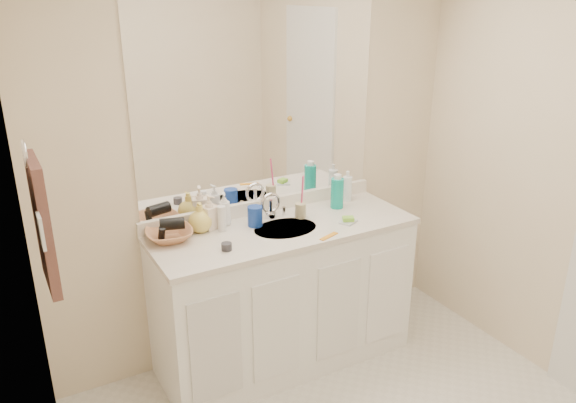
# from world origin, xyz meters

# --- Properties ---
(wall_back) EXTENTS (2.60, 0.02, 2.40)m
(wall_back) POSITION_xyz_m (0.00, 1.30, 1.20)
(wall_back) COLOR beige
(wall_back) RESTS_ON floor
(wall_left) EXTENTS (0.02, 2.60, 2.40)m
(wall_left) POSITION_xyz_m (-1.30, 0.00, 1.20)
(wall_left) COLOR beige
(wall_left) RESTS_ON floor
(vanity_cabinet) EXTENTS (1.50, 0.55, 0.85)m
(vanity_cabinet) POSITION_xyz_m (0.00, 1.02, 0.42)
(vanity_cabinet) COLOR white
(vanity_cabinet) RESTS_ON floor
(countertop) EXTENTS (1.52, 0.57, 0.03)m
(countertop) POSITION_xyz_m (0.00, 1.02, 0.86)
(countertop) COLOR silver
(countertop) RESTS_ON vanity_cabinet
(backsplash) EXTENTS (1.52, 0.03, 0.08)m
(backsplash) POSITION_xyz_m (0.00, 1.29, 0.92)
(backsplash) COLOR white
(backsplash) RESTS_ON countertop
(sink_basin) EXTENTS (0.37, 0.37, 0.02)m
(sink_basin) POSITION_xyz_m (0.00, 1.00, 0.87)
(sink_basin) COLOR beige
(sink_basin) RESTS_ON countertop
(faucet) EXTENTS (0.02, 0.02, 0.11)m
(faucet) POSITION_xyz_m (0.00, 1.18, 0.94)
(faucet) COLOR silver
(faucet) RESTS_ON countertop
(mirror) EXTENTS (1.48, 0.01, 1.20)m
(mirror) POSITION_xyz_m (0.00, 1.29, 1.56)
(mirror) COLOR white
(mirror) RESTS_ON wall_back
(blue_mug) EXTENTS (0.11, 0.11, 0.12)m
(blue_mug) POSITION_xyz_m (-0.13, 1.12, 0.94)
(blue_mug) COLOR #163899
(blue_mug) RESTS_ON countertop
(tan_cup) EXTENTS (0.08, 0.08, 0.09)m
(tan_cup) POSITION_xyz_m (0.15, 1.10, 0.92)
(tan_cup) COLOR tan
(tan_cup) RESTS_ON countertop
(toothbrush) EXTENTS (0.02, 0.04, 0.22)m
(toothbrush) POSITION_xyz_m (0.16, 1.10, 1.03)
(toothbrush) COLOR #E83D73
(toothbrush) RESTS_ON tan_cup
(mouthwash_bottle) EXTENTS (0.08, 0.08, 0.19)m
(mouthwash_bottle) POSITION_xyz_m (0.43, 1.13, 0.97)
(mouthwash_bottle) COLOR #0DA18F
(mouthwash_bottle) RESTS_ON countertop
(clear_pump_bottle) EXTENTS (0.06, 0.06, 0.15)m
(clear_pump_bottle) POSITION_xyz_m (0.56, 1.21, 0.96)
(clear_pump_bottle) COLOR white
(clear_pump_bottle) RESTS_ON countertop
(soap_dish) EXTENTS (0.12, 0.11, 0.01)m
(soap_dish) POSITION_xyz_m (0.35, 0.90, 0.89)
(soap_dish) COLOR silver
(soap_dish) RESTS_ON countertop
(green_soap) EXTENTS (0.08, 0.07, 0.02)m
(green_soap) POSITION_xyz_m (0.35, 0.90, 0.90)
(green_soap) COLOR #79C32F
(green_soap) RESTS_ON soap_dish
(orange_comb) EXTENTS (0.13, 0.07, 0.01)m
(orange_comb) POSITION_xyz_m (0.15, 0.79, 0.88)
(orange_comb) COLOR orange
(orange_comb) RESTS_ON countertop
(dark_jar) EXTENTS (0.06, 0.06, 0.04)m
(dark_jar) POSITION_xyz_m (-0.40, 0.90, 0.90)
(dark_jar) COLOR #2F2D34
(dark_jar) RESTS_ON countertop
(extra_white_bottle) EXTENTS (0.06, 0.06, 0.15)m
(extra_white_bottle) POSITION_xyz_m (-0.32, 1.15, 0.95)
(extra_white_bottle) COLOR white
(extra_white_bottle) RESTS_ON countertop
(soap_bottle_white) EXTENTS (0.09, 0.09, 0.19)m
(soap_bottle_white) POSITION_xyz_m (-0.28, 1.22, 0.98)
(soap_bottle_white) COLOR white
(soap_bottle_white) RESTS_ON countertop
(soap_bottle_cream) EXTENTS (0.11, 0.11, 0.20)m
(soap_bottle_cream) POSITION_xyz_m (-0.37, 1.21, 0.98)
(soap_bottle_cream) COLOR #FCE6CE
(soap_bottle_cream) RESTS_ON countertop
(soap_bottle_yellow) EXTENTS (0.15, 0.15, 0.17)m
(soap_bottle_yellow) POSITION_xyz_m (-0.43, 1.20, 0.96)
(soap_bottle_yellow) COLOR #E4CB58
(soap_bottle_yellow) RESTS_ON countertop
(wicker_basket) EXTENTS (0.28, 0.28, 0.06)m
(wicker_basket) POSITION_xyz_m (-0.62, 1.17, 0.91)
(wicker_basket) COLOR #B47048
(wicker_basket) RESTS_ON countertop
(hair_dryer) EXTENTS (0.14, 0.10, 0.07)m
(hair_dryer) POSITION_xyz_m (-0.60, 1.17, 0.97)
(hair_dryer) COLOR black
(hair_dryer) RESTS_ON wicker_basket
(towel_ring) EXTENTS (0.01, 0.11, 0.11)m
(towel_ring) POSITION_xyz_m (-1.27, 0.77, 1.55)
(towel_ring) COLOR silver
(towel_ring) RESTS_ON wall_left
(hand_towel) EXTENTS (0.04, 0.32, 0.55)m
(hand_towel) POSITION_xyz_m (-1.25, 0.77, 1.25)
(hand_towel) COLOR #422823
(hand_towel) RESTS_ON towel_ring
(switch_plate) EXTENTS (0.01, 0.08, 0.13)m
(switch_plate) POSITION_xyz_m (-1.27, 0.57, 1.30)
(switch_plate) COLOR silver
(switch_plate) RESTS_ON wall_left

